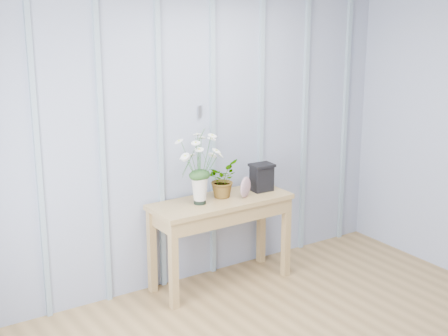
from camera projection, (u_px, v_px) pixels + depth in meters
room_shell at (291, 64)px, 4.35m from camera, size 4.00×4.50×2.50m
sideboard at (221, 212)px, 5.68m from camera, size 1.20×0.45×0.75m
daisy_vase at (199, 157)px, 5.43m from camera, size 0.44×0.33×0.62m
spider_plant at (222, 179)px, 5.67m from camera, size 0.36×0.36×0.31m
felt_disc_vessel at (245, 187)px, 5.68m from camera, size 0.18×0.13×0.17m
carved_box at (262, 177)px, 5.84m from camera, size 0.20×0.16×0.24m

